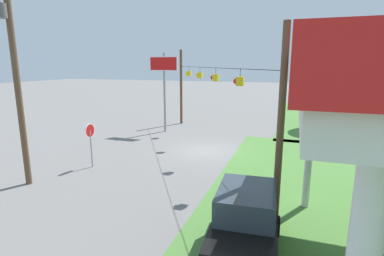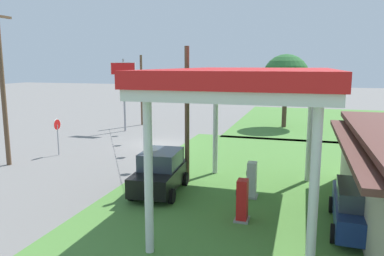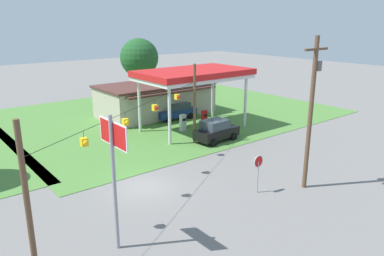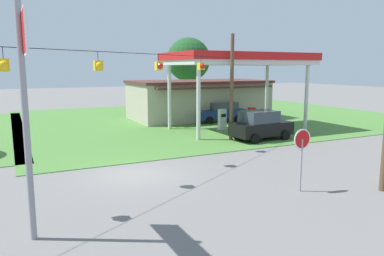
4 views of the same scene
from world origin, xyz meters
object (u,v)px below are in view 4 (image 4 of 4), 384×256
gas_station_canopy (238,60)px  gas_station_store (199,99)px  fuel_pump_far (252,118)px  car_at_pumps_front (261,125)px  car_at_pumps_rear (220,112)px  fuel_pump_near (222,121)px  stop_sign_overhead (25,70)px  stop_sign_roadside (302,146)px  tree_behind_station (188,60)px

gas_station_canopy → gas_station_store: bearing=86.9°
gas_station_store → fuel_pump_far: size_ratio=7.61×
car_at_pumps_front → car_at_pumps_rear: 8.86m
gas_station_canopy → fuel_pump_near: (-1.37, -0.00, -4.61)m
car_at_pumps_rear → gas_station_canopy: bearing=79.9°
car_at_pumps_rear → stop_sign_overhead: (-16.57, -17.93, 3.86)m
fuel_pump_near → stop_sign_roadside: size_ratio=0.68×
car_at_pumps_rear → fuel_pump_near: bearing=64.1°
fuel_pump_near → car_at_pumps_front: (0.44, -4.33, 0.20)m
gas_station_canopy → gas_station_store: size_ratio=0.84×
fuel_pump_near → fuel_pump_far: same height
gas_station_canopy → tree_behind_station: (2.99, 15.09, 0.34)m
gas_station_store → fuel_pump_far: gas_station_store is taller
stop_sign_roadside → car_at_pumps_rear: bearing=-110.9°
stop_sign_roadside → stop_sign_overhead: 10.13m
gas_station_canopy → stop_sign_roadside: size_ratio=4.33×
gas_station_store → stop_sign_overhead: (-16.00, -20.97, 2.95)m
stop_sign_overhead → tree_behind_station: tree_behind_station is taller
stop_sign_overhead → stop_sign_roadside: bearing=-0.7°
gas_station_canopy → fuel_pump_far: size_ratio=6.37×
car_at_pumps_front → car_at_pumps_rear: bearing=73.7°
car_at_pumps_rear → stop_sign_roadside: bearing=71.5°
fuel_pump_far → gas_station_canopy: bearing=179.9°
gas_station_canopy → gas_station_store: 8.20m
fuel_pump_near → fuel_pump_far: (2.75, 0.00, 0.00)m
car_at_pumps_rear → gas_station_store: bearing=-77.2°
fuel_pump_near → gas_station_store: bearing=76.5°
gas_station_store → fuel_pump_far: (0.98, -7.37, -1.02)m
car_at_pumps_rear → tree_behind_station: tree_behind_station is taller
fuel_pump_far → tree_behind_station: 15.96m
gas_station_store → car_at_pumps_rear: (0.56, -3.04, -0.91)m
gas_station_canopy → stop_sign_roadside: (-5.93, -13.72, -3.60)m
stop_sign_roadside → tree_behind_station: (8.91, 28.81, 3.94)m
fuel_pump_near → tree_behind_station: (4.36, 15.09, 4.94)m
gas_station_canopy → car_at_pumps_rear: 6.31m
fuel_pump_far → car_at_pumps_rear: car_at_pumps_rear is taller
gas_station_store → stop_sign_roadside: 22.01m
gas_station_store → tree_behind_station: bearing=71.4°
gas_station_store → gas_station_canopy: bearing=-93.1°
fuel_pump_near → car_at_pumps_rear: 4.92m
car_at_pumps_front → tree_behind_station: (3.92, 19.42, 4.74)m
fuel_pump_far → stop_sign_roadside: bearing=-118.0°
gas_station_canopy → car_at_pumps_front: gas_station_canopy is taller
gas_station_store → tree_behind_station: 9.04m
stop_sign_overhead → gas_station_canopy: bearing=41.1°
car_at_pumps_rear → tree_behind_station: bearing=-98.3°
gas_station_canopy → stop_sign_overhead: 20.71m
fuel_pump_far → car_at_pumps_front: (-2.30, -4.33, 0.20)m
gas_station_canopy → fuel_pump_far: bearing=-0.1°
tree_behind_station → gas_station_canopy: bearing=-101.2°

